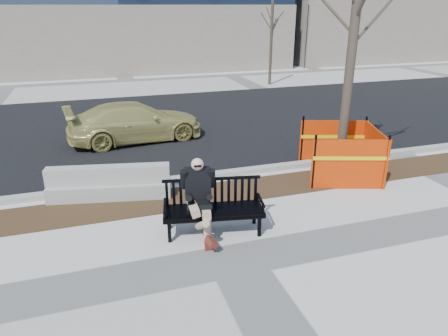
{
  "coord_description": "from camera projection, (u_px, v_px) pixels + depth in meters",
  "views": [
    {
      "loc": [
        -1.99,
        -5.59,
        4.01
      ],
      "look_at": [
        0.32,
        1.59,
        1.03
      ],
      "focal_mm": 33.22,
      "sensor_mm": 36.0,
      "label": 1
    }
  ],
  "objects": [
    {
      "name": "sedan",
      "position": [
        137.0,
        140.0,
        13.14
      ],
      "size": [
        4.31,
        2.14,
        1.2
      ],
      "primitive_type": "imported",
      "rotation": [
        0.0,
        0.0,
        1.68
      ],
      "color": "tan",
      "rests_on": "ground"
    },
    {
      "name": "ground",
      "position": [
        235.0,
        260.0,
        7.0
      ],
      "size": [
        120.0,
        120.0,
        0.0
      ],
      "primitive_type": "plane",
      "color": "beige",
      "rests_on": "ground"
    },
    {
      "name": "bench",
      "position": [
        214.0,
        232.0,
        7.84
      ],
      "size": [
        1.99,
        1.02,
        1.01
      ],
      "primitive_type": null,
      "rotation": [
        0.0,
        0.0,
        -0.19
      ],
      "color": "black",
      "rests_on": "ground"
    },
    {
      "name": "mulch_strip",
      "position": [
        197.0,
        196.0,
        9.29
      ],
      "size": [
        40.0,
        1.2,
        0.02
      ],
      "primitive_type": "cube",
      "color": "#47301C",
      "rests_on": "ground"
    },
    {
      "name": "tree_fence",
      "position": [
        338.0,
        175.0,
        10.45
      ],
      "size": [
        3.32,
        3.32,
        6.57
      ],
      "primitive_type": null,
      "rotation": [
        0.0,
        0.0,
        -0.32
      ],
      "color": "#FF3E04",
      "rests_on": "ground"
    },
    {
      "name": "asphalt_street",
      "position": [
        154.0,
        125.0,
        14.78
      ],
      "size": [
        60.0,
        10.4,
        0.01
      ],
      "primitive_type": "cube",
      "color": "black",
      "rests_on": "ground"
    },
    {
      "name": "curb",
      "position": [
        187.0,
        178.0,
        10.12
      ],
      "size": [
        60.0,
        0.25,
        0.12
      ],
      "primitive_type": "cube",
      "color": "#9E9B93",
      "rests_on": "ground"
    },
    {
      "name": "far_tree_right",
      "position": [
        269.0,
        84.0,
        22.33
      ],
      "size": [
        2.23,
        2.23,
        4.69
      ],
      "primitive_type": null,
      "rotation": [
        0.0,
        0.0,
        0.35
      ],
      "color": "#45382C",
      "rests_on": "ground"
    },
    {
      "name": "jersey_barrier_left",
      "position": [
        111.0,
        198.0,
        9.24
      ],
      "size": [
        2.7,
        1.03,
        0.76
      ],
      "primitive_type": null,
      "rotation": [
        0.0,
        0.0,
        -0.2
      ],
      "color": "#A09E95",
      "rests_on": "ground"
    },
    {
      "name": "seated_man",
      "position": [
        199.0,
        231.0,
        7.86
      ],
      "size": [
        0.8,
        1.13,
        1.45
      ],
      "primitive_type": null,
      "rotation": [
        0.0,
        0.0,
        -0.19
      ],
      "color": "black",
      "rests_on": "ground"
    }
  ]
}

